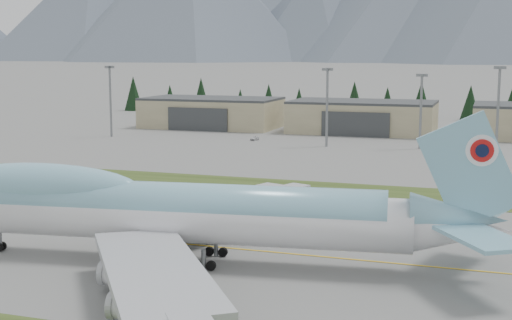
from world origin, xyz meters
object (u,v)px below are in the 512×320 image
(hangar_left, at_px, (212,112))
(boeing_747_freighter, at_px, (177,211))
(hangar_center, at_px, (363,117))
(service_vehicle_b, at_px, (443,145))
(service_vehicle_a, at_px, (255,140))

(hangar_left, bearing_deg, boeing_747_freighter, -69.49)
(hangar_center, distance_m, service_vehicle_b, 38.56)
(hangar_left, distance_m, hangar_center, 55.00)
(hangar_left, bearing_deg, hangar_center, 0.00)
(service_vehicle_a, bearing_deg, hangar_left, 138.61)
(boeing_747_freighter, height_order, hangar_left, boeing_747_freighter)
(hangar_left, height_order, service_vehicle_b, hangar_left)
(service_vehicle_a, bearing_deg, hangar_center, 57.86)
(boeing_747_freighter, bearing_deg, service_vehicle_b, 72.28)
(hangar_left, relative_size, service_vehicle_b, 11.53)
(boeing_747_freighter, bearing_deg, hangar_center, 84.15)
(service_vehicle_a, bearing_deg, service_vehicle_b, 15.23)
(hangar_center, height_order, service_vehicle_b, hangar_center)
(hangar_left, bearing_deg, service_vehicle_b, -17.11)
(hangar_left, height_order, service_vehicle_a, hangar_left)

